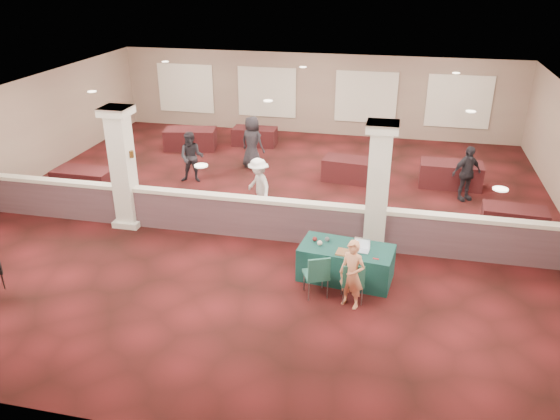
% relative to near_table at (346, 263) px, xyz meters
% --- Properties ---
extents(ground, '(16.00, 16.00, 0.00)m').
position_rel_near_table_xyz_m(ground, '(-2.48, 3.00, -0.39)').
color(ground, '#481213').
rests_on(ground, ground).
extents(wall_back, '(16.00, 0.04, 3.20)m').
position_rel_near_table_xyz_m(wall_back, '(-2.48, 11.00, 1.21)').
color(wall_back, '#856A5C').
rests_on(wall_back, ground).
extents(wall_front, '(16.00, 0.04, 3.20)m').
position_rel_near_table_xyz_m(wall_front, '(-2.48, -5.00, 1.21)').
color(wall_front, '#856A5C').
rests_on(wall_front, ground).
extents(wall_left, '(0.04, 16.00, 3.20)m').
position_rel_near_table_xyz_m(wall_left, '(-10.48, 3.00, 1.21)').
color(wall_left, '#856A5C').
rests_on(wall_left, ground).
extents(ceiling, '(16.00, 16.00, 0.02)m').
position_rel_near_table_xyz_m(ceiling, '(-2.48, 3.00, 2.81)').
color(ceiling, white).
rests_on(ceiling, wall_back).
extents(partition_wall, '(15.60, 0.28, 1.10)m').
position_rel_near_table_xyz_m(partition_wall, '(-2.48, 1.50, 0.18)').
color(partition_wall, '#50363E').
rests_on(partition_wall, ground).
extents(column_left, '(0.72, 0.72, 3.20)m').
position_rel_near_table_xyz_m(column_left, '(-5.98, 1.50, 1.25)').
color(column_left, silver).
rests_on(column_left, ground).
extents(column_right, '(0.72, 0.72, 3.20)m').
position_rel_near_table_xyz_m(column_right, '(0.52, 1.50, 1.25)').
color(column_right, silver).
rests_on(column_right, ground).
extents(sconce_left, '(0.12, 0.12, 0.18)m').
position_rel_near_table_xyz_m(sconce_left, '(-6.26, 1.50, 1.61)').
color(sconce_left, brown).
rests_on(sconce_left, column_left).
extents(sconce_right, '(0.12, 0.12, 0.18)m').
position_rel_near_table_xyz_m(sconce_right, '(-5.70, 1.50, 1.61)').
color(sconce_right, brown).
rests_on(sconce_right, column_left).
extents(near_table, '(2.13, 1.24, 0.78)m').
position_rel_near_table_xyz_m(near_table, '(0.00, 0.00, 0.00)').
color(near_table, '#0F3735').
rests_on(near_table, ground).
extents(conf_chair_main, '(0.54, 0.54, 0.93)m').
position_rel_near_table_xyz_m(conf_chair_main, '(0.23, -0.92, 0.16)').
color(conf_chair_main, '#205F52').
rests_on(conf_chair_main, ground).
extents(conf_chair_side, '(0.65, 0.65, 0.98)m').
position_rel_near_table_xyz_m(conf_chair_side, '(-0.51, -0.87, 0.19)').
color(conf_chair_side, '#205F52').
rests_on(conf_chair_side, ground).
extents(woman, '(0.63, 0.53, 1.48)m').
position_rel_near_table_xyz_m(woman, '(0.22, -1.04, 0.35)').
color(woman, '#FFB36E').
rests_on(woman, ground).
extents(far_table_front_left, '(1.78, 0.91, 0.72)m').
position_rel_near_table_xyz_m(far_table_front_left, '(-8.37, 3.30, -0.03)').
color(far_table_front_left, black).
rests_on(far_table_front_left, ground).
extents(far_table_front_center, '(1.88, 1.09, 0.73)m').
position_rel_near_table_xyz_m(far_table_front_center, '(-0.48, 6.00, -0.03)').
color(far_table_front_center, black).
rests_on(far_table_front_center, ground).
extents(far_table_front_right, '(1.65, 0.91, 0.65)m').
position_rel_near_table_xyz_m(far_table_front_right, '(4.02, 3.30, -0.06)').
color(far_table_front_right, black).
rests_on(far_table_front_right, ground).
extents(far_table_back_left, '(2.02, 1.27, 0.76)m').
position_rel_near_table_xyz_m(far_table_back_left, '(-6.71, 7.97, -0.01)').
color(far_table_back_left, black).
rests_on(far_table_back_left, ground).
extents(far_table_back_center, '(1.66, 0.86, 0.67)m').
position_rel_near_table_xyz_m(far_table_back_center, '(-4.48, 8.95, -0.05)').
color(far_table_back_center, black).
rests_on(far_table_back_center, ground).
extents(far_table_back_right, '(1.90, 0.98, 0.76)m').
position_rel_near_table_xyz_m(far_table_back_right, '(2.59, 6.20, -0.01)').
color(far_table_back_right, black).
rests_on(far_table_back_right, ground).
extents(attendee_a, '(0.84, 0.54, 1.64)m').
position_rel_near_table_xyz_m(attendee_a, '(-5.42, 4.80, 0.43)').
color(attendee_a, black).
rests_on(attendee_a, ground).
extents(attendee_b, '(1.03, 1.07, 1.59)m').
position_rel_near_table_xyz_m(attendee_b, '(-2.77, 3.00, 0.41)').
color(attendee_b, silver).
rests_on(attendee_b, ground).
extents(attendee_c, '(1.06, 0.91, 1.65)m').
position_rel_near_table_xyz_m(attendee_c, '(2.93, 5.19, 0.44)').
color(attendee_c, black).
rests_on(attendee_c, ground).
extents(attendee_d, '(0.99, 0.76, 1.78)m').
position_rel_near_table_xyz_m(attendee_d, '(-3.90, 6.50, 0.50)').
color(attendee_d, black).
rests_on(attendee_d, ground).
extents(laptop_base, '(0.38, 0.28, 0.02)m').
position_rel_near_table_xyz_m(laptop_base, '(0.31, -0.09, 0.40)').
color(laptop_base, silver).
rests_on(laptop_base, near_table).
extents(laptop_screen, '(0.35, 0.05, 0.23)m').
position_rel_near_table_xyz_m(laptop_screen, '(0.32, 0.03, 0.52)').
color(laptop_screen, silver).
rests_on(laptop_screen, near_table).
extents(screen_glow, '(0.32, 0.04, 0.20)m').
position_rel_near_table_xyz_m(screen_glow, '(0.32, 0.02, 0.51)').
color(screen_glow, silver).
rests_on(screen_glow, near_table).
extents(knitting, '(0.46, 0.37, 0.03)m').
position_rel_near_table_xyz_m(knitting, '(0.02, -0.27, 0.40)').
color(knitting, '#BD651E').
rests_on(knitting, near_table).
extents(yarn_cream, '(0.12, 0.12, 0.12)m').
position_rel_near_table_xyz_m(yarn_cream, '(-0.59, -0.04, 0.45)').
color(yarn_cream, beige).
rests_on(yarn_cream, near_table).
extents(yarn_red, '(0.11, 0.11, 0.11)m').
position_rel_near_table_xyz_m(yarn_red, '(-0.73, 0.14, 0.44)').
color(yarn_red, maroon).
rests_on(yarn_red, near_table).
extents(yarn_grey, '(0.11, 0.11, 0.11)m').
position_rel_near_table_xyz_m(yarn_grey, '(-0.46, 0.18, 0.44)').
color(yarn_grey, '#4C4D51').
rests_on(yarn_grey, near_table).
extents(scissors, '(0.13, 0.05, 0.01)m').
position_rel_near_table_xyz_m(scissors, '(0.65, -0.38, 0.39)').
color(scissors, red).
rests_on(scissors, near_table).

